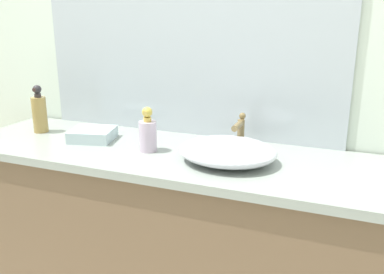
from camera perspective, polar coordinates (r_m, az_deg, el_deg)
name	(u,v)px	position (r m, az deg, el deg)	size (l,w,h in m)	color
bathroom_wall_rear	(207,41)	(1.91, 2.13, 13.04)	(6.00, 0.06, 2.60)	silver
vanity_counter	(163,243)	(1.91, -4.07, -14.27)	(1.78, 0.56, 0.87)	brown
wall_mirror_panel	(186,27)	(1.90, -0.88, 14.88)	(1.43, 0.01, 0.98)	#B2BCC6
sink_basin	(227,151)	(1.59, 4.89, -1.95)	(0.38, 0.32, 0.09)	silver
faucet	(240,129)	(1.74, 6.61, 1.09)	(0.03, 0.14, 0.15)	olive
soap_dispenser	(39,112)	(2.10, -20.24, 3.21)	(0.07, 0.07, 0.23)	#A48546
lotion_bottle	(148,133)	(1.71, -6.09, 0.52)	(0.07, 0.07, 0.19)	silver
folded_hand_towel	(93,134)	(1.91, -13.48, 0.34)	(0.18, 0.17, 0.05)	silver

